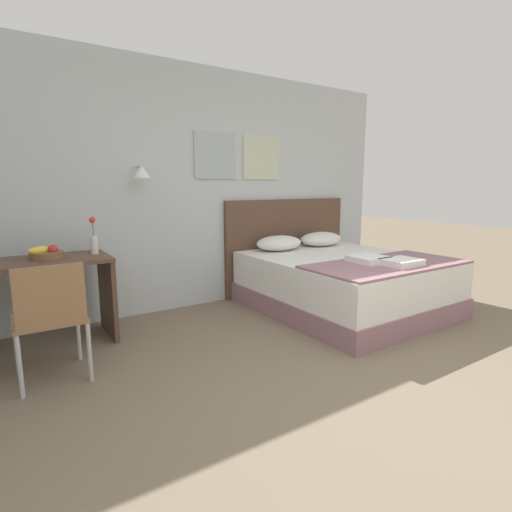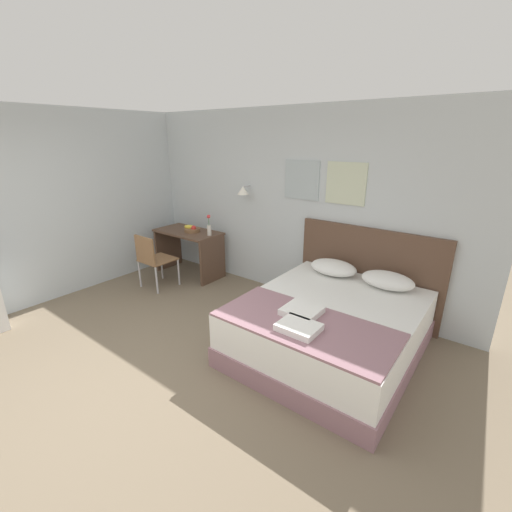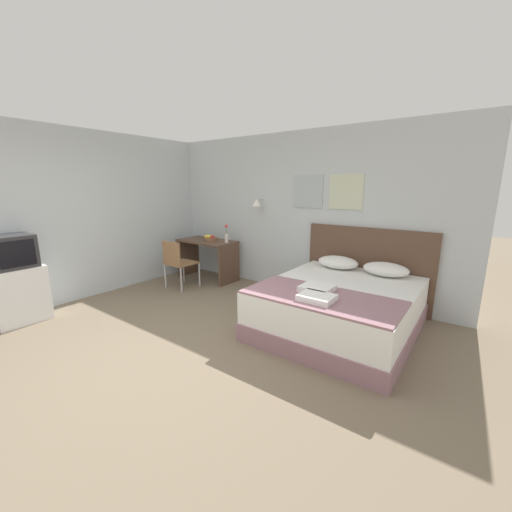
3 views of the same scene
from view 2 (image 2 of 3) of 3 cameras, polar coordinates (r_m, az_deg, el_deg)
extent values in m
plane|color=#756651|center=(3.76, -22.38, -19.20)|extent=(24.00, 24.00, 0.00)
cube|color=silver|center=(5.04, 4.20, 8.62)|extent=(5.61, 0.06, 2.65)
cube|color=#A8B7BC|center=(4.77, 7.64, 12.46)|extent=(0.52, 0.02, 0.52)
cube|color=beige|center=(4.49, 14.74, 11.60)|extent=(0.52, 0.02, 0.52)
cylinder|color=#B2B2B7|center=(5.24, -1.55, 11.55)|extent=(0.02, 0.16, 0.02)
cone|color=white|center=(5.17, -2.19, 10.90)|extent=(0.17, 0.17, 0.12)
cube|color=gray|center=(3.97, 11.98, -13.86)|extent=(1.72, 1.99, 0.22)
cube|color=white|center=(3.81, 12.29, -10.11)|extent=(1.69, 1.95, 0.37)
cube|color=brown|center=(4.61, 17.99, -2.78)|extent=(1.84, 0.06, 1.19)
ellipsoid|color=white|center=(4.44, 12.79, -1.88)|extent=(0.60, 0.40, 0.18)
ellipsoid|color=white|center=(4.24, 21.08, -3.80)|extent=(0.60, 0.40, 0.18)
cube|color=gray|center=(3.26, 8.06, -11.18)|extent=(1.67, 0.80, 0.02)
cube|color=white|center=(3.40, 7.63, -9.05)|extent=(0.34, 0.33, 0.06)
cube|color=white|center=(3.13, 7.13, -11.68)|extent=(0.36, 0.29, 0.06)
cube|color=brown|center=(5.84, -11.27, 3.95)|extent=(1.15, 0.60, 0.03)
cube|color=brown|center=(6.36, -14.38, 1.37)|extent=(0.04, 0.55, 0.73)
cube|color=brown|center=(5.57, -7.22, -0.70)|extent=(0.04, 0.55, 0.73)
cube|color=#8E6642|center=(5.54, -16.02, -0.56)|extent=(0.46, 0.46, 0.02)
cube|color=#8E6642|center=(5.36, -18.06, 0.96)|extent=(0.43, 0.03, 0.41)
cylinder|color=#B7B7BC|center=(5.90, -15.44, -1.66)|extent=(0.03, 0.03, 0.43)
cylinder|color=#B7B7BC|center=(5.58, -12.76, -2.62)|extent=(0.03, 0.03, 0.43)
cylinder|color=#B7B7BC|center=(5.67, -18.80, -2.84)|extent=(0.03, 0.03, 0.43)
cylinder|color=#B7B7BC|center=(5.35, -16.22, -3.93)|extent=(0.03, 0.03, 0.43)
cylinder|color=brown|center=(5.78, -10.58, 4.29)|extent=(0.26, 0.26, 0.05)
sphere|color=red|center=(5.72, -10.36, 4.63)|extent=(0.08, 0.08, 0.08)
ellipsoid|color=yellow|center=(5.80, -11.05, 4.79)|extent=(0.20, 0.13, 0.07)
cylinder|color=silver|center=(5.50, -7.81, 4.28)|extent=(0.07, 0.07, 0.16)
cylinder|color=#3D7538|center=(5.46, -7.88, 5.82)|extent=(0.01, 0.01, 0.14)
sphere|color=#DB3838|center=(5.45, -7.91, 6.54)|extent=(0.06, 0.06, 0.06)
camera|label=1|loc=(4.61, -51.33, 0.92)|focal=28.00mm
camera|label=3|loc=(0.70, -128.01, -54.52)|focal=22.00mm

